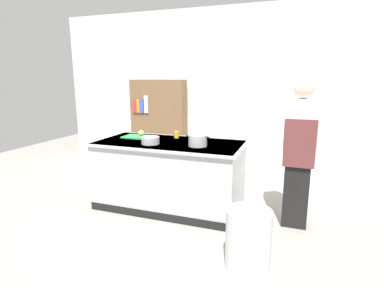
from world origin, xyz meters
TOP-DOWN VIEW (x-y plane):
  - ground_plane at (0.00, 0.00)m, footprint 10.00×10.00m
  - back_wall at (0.00, 2.10)m, footprint 6.40×0.12m
  - counter_island at (0.00, -0.00)m, footprint 1.98×0.98m
  - cutting_board at (-0.55, 0.14)m, footprint 0.40×0.28m
  - onion at (-0.52, 0.18)m, footprint 0.08×0.08m
  - stock_pot at (0.43, -0.11)m, footprint 0.30×0.23m
  - mixing_bowl at (-0.18, -0.19)m, footprint 0.23×0.23m
  - juice_cup at (-0.01, 0.28)m, footprint 0.07×0.07m
  - trash_bin at (1.23, -1.05)m, footprint 0.42×0.42m
  - person_chef at (1.62, -0.02)m, footprint 0.38×0.25m
  - bookshelf at (-1.02, 1.80)m, footprint 1.10×0.31m

SIDE VIEW (x-z plane):
  - ground_plane at x=0.00m, z-range 0.00..0.00m
  - trash_bin at x=1.23m, z-range 0.00..0.57m
  - counter_island at x=0.00m, z-range 0.02..0.92m
  - bookshelf at x=-1.02m, z-range 0.00..1.70m
  - cutting_board at x=-0.55m, z-range 0.90..0.92m
  - person_chef at x=1.62m, z-range 0.05..1.77m
  - mixing_bowl at x=-0.18m, z-range 0.90..0.99m
  - juice_cup at x=-0.01m, z-range 0.90..1.00m
  - onion at x=-0.52m, z-range 0.92..1.00m
  - stock_pot at x=0.43m, z-range 0.90..1.04m
  - back_wall at x=0.00m, z-range 0.00..3.00m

